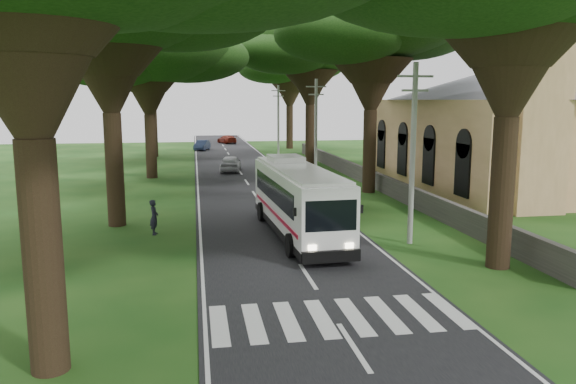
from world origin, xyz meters
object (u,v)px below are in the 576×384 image
object	(u,v)px
church	(491,120)
distant_car_c	(227,139)
coach_bus	(298,199)
distant_car_a	(231,163)
distant_car_b	(202,145)
pedestrian	(154,217)
pole_mid	(316,128)
pole_near	(413,151)
pole_far	(278,119)

from	to	relation	value
church	distant_car_c	world-z (taller)	church
coach_bus	distant_car_a	bearing A→B (deg)	90.97
church	distant_car_b	xyz separation A→B (m)	(-20.86, 33.55, -4.25)
distant_car_a	distant_car_b	distance (m)	22.35
distant_car_b	distant_car_a	bearing A→B (deg)	-69.44
church	pedestrian	size ratio (longest dim) A/B	14.15
church	pole_mid	xyz separation A→B (m)	(-12.36, 4.45, -0.73)
pole_mid	distant_car_a	world-z (taller)	pole_mid
church	pedestrian	xyz separation A→B (m)	(-23.83, -11.91, -4.06)
church	coach_bus	size ratio (longest dim) A/B	2.15
pole_mid	coach_bus	bearing A→B (deg)	-104.97
pole_near	distant_car_b	world-z (taller)	pole_near
pole_near	pedestrian	size ratio (longest dim) A/B	4.72
pole_far	distant_car_a	size ratio (longest dim) A/B	1.86
distant_car_a	distant_car_b	bearing A→B (deg)	-76.66
pole_far	distant_car_c	world-z (taller)	pole_far
coach_bus	distant_car_c	distance (m)	57.55
coach_bus	distant_car_a	xyz separation A→B (m)	(-1.60, 24.43, -1.00)
distant_car_a	pedestrian	xyz separation A→B (m)	(-5.16, -23.22, 0.09)
pole_far	pole_mid	bearing A→B (deg)	-90.00
pedestrian	pole_mid	bearing A→B (deg)	-32.83
pole_near	distant_car_b	distance (m)	49.95
pole_near	pole_mid	distance (m)	20.00
church	pedestrian	bearing A→B (deg)	-153.43
pedestrian	distant_car_b	bearing A→B (deg)	-1.56
pole_near	distant_car_b	size ratio (longest dim) A/B	2.08
pole_far	distant_car_c	distance (m)	20.80
pole_far	distant_car_a	distance (m)	14.98
pole_mid	coach_bus	size ratio (longest dim) A/B	0.72
distant_car_a	distant_car_c	size ratio (longest dim) A/B	1.02
church	pole_mid	size ratio (longest dim) A/B	3.00
pole_mid	pole_far	xyz separation A→B (m)	(0.00, 20.00, 0.00)
distant_car_a	distant_car_c	distance (m)	33.14
distant_car_a	pole_far	bearing A→B (deg)	-107.91
coach_bus	distant_car_c	bearing A→B (deg)	87.23
distant_car_c	distant_car_b	bearing A→B (deg)	50.86
coach_bus	pole_far	bearing A→B (deg)	80.10
pole_far	pole_near	bearing A→B (deg)	-90.00
distant_car_a	distant_car_b	xyz separation A→B (m)	(-2.20, 22.25, -0.10)
church	pole_far	distance (m)	27.41
pole_near	pole_far	world-z (taller)	same
pole_far	distant_car_a	bearing A→B (deg)	-115.60
pole_mid	distant_car_a	size ratio (longest dim) A/B	1.86
coach_bus	distant_car_a	size ratio (longest dim) A/B	2.60
distant_car_b	pedestrian	xyz separation A→B (m)	(-2.96, -45.46, 0.19)
pole_far	coach_bus	world-z (taller)	pole_far
coach_bus	pole_mid	bearing A→B (deg)	72.26
pole_mid	coach_bus	world-z (taller)	pole_mid
church	pole_mid	world-z (taller)	church
distant_car_b	church	bearing A→B (deg)	-43.22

